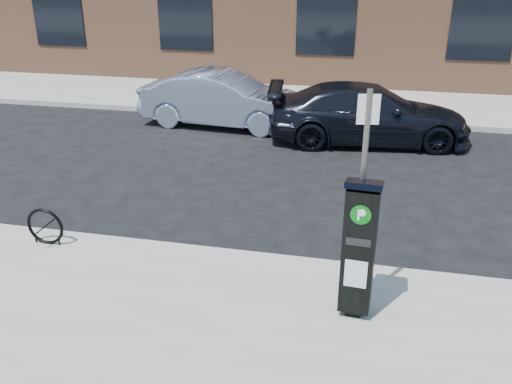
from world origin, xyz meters
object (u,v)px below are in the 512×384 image
(parking_kiosk, at_px, (359,247))
(car_silver, at_px, (223,99))
(bike_rack, at_px, (45,227))
(car_dark, at_px, (368,114))
(sign_pole, at_px, (360,208))

(parking_kiosk, relative_size, car_silver, 0.41)
(bike_rack, distance_m, car_dark, 8.39)
(parking_kiosk, height_order, bike_rack, parking_kiosk)
(bike_rack, bearing_deg, car_silver, 83.55)
(sign_pole, xyz_separation_m, car_dark, (-0.05, 7.55, -0.85))
(sign_pole, distance_m, car_dark, 7.60)
(bike_rack, bearing_deg, parking_kiosk, -9.51)
(bike_rack, height_order, car_silver, car_silver)
(parking_kiosk, relative_size, car_dark, 0.37)
(bike_rack, distance_m, car_silver, 7.55)
(car_silver, bearing_deg, sign_pole, -148.89)
(sign_pole, relative_size, car_silver, 0.63)
(sign_pole, bearing_deg, car_silver, 105.39)
(car_dark, bearing_deg, bike_rack, 137.54)
(parking_kiosk, height_order, car_dark, parking_kiosk)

